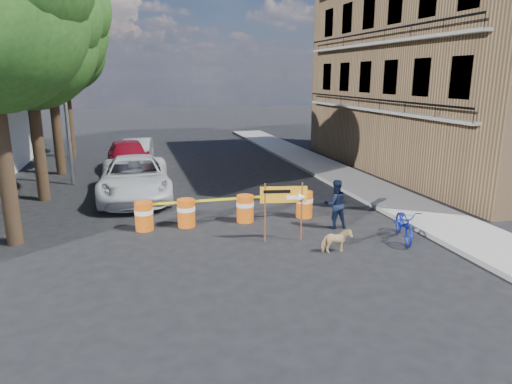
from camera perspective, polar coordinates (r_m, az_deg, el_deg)
ground at (r=13.14m, az=0.62°, el=-6.68°), size 120.00×120.00×0.00m
sidewalk_east at (r=20.74m, az=12.59°, el=1.06°), size 2.40×40.00×0.15m
apartment_building at (r=25.11m, az=23.40°, el=16.15°), size 8.00×16.00×12.00m
tree_mid_a at (r=19.13m, az=-26.65°, el=16.76°), size 5.25×5.00×8.68m
tree_mid_b at (r=24.11m, az=-24.57°, el=17.87°), size 5.67×5.40×9.62m
tree_far at (r=29.02m, az=-22.98°, el=16.21°), size 5.04×4.80×8.84m
streetlamp at (r=21.44m, az=-22.77°, el=12.35°), size 1.25×0.18×8.00m
barrel_far_left at (r=14.68m, az=-13.83°, el=-2.88°), size 0.58×0.58×0.90m
barrel_mid_left at (r=14.76m, az=-8.72°, el=-2.53°), size 0.58×0.58×0.90m
barrel_mid_right at (r=15.08m, az=-1.38°, el=-2.01°), size 0.58×0.58×0.90m
barrel_far_right at (r=15.66m, az=6.06°, el=-1.46°), size 0.58×0.58×0.90m
detour_sign at (r=13.13m, az=4.19°, el=-0.88°), size 1.34×0.41×1.75m
pedestrian at (r=14.61m, az=9.88°, el=-1.48°), size 0.78×0.62×1.57m
bicycle at (r=14.00m, az=18.19°, el=-2.05°), size 0.95×1.15×1.87m
dog at (r=12.69m, az=10.04°, el=-6.05°), size 0.81×0.39×0.68m
suv_white at (r=18.63m, az=-14.91°, el=1.74°), size 2.80×5.86×1.61m
sedan_red at (r=23.58m, az=-15.66°, el=4.30°), size 2.29×4.97×1.65m
sedan_silver at (r=25.87m, az=-14.61°, el=4.92°), size 1.97×4.33×1.38m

